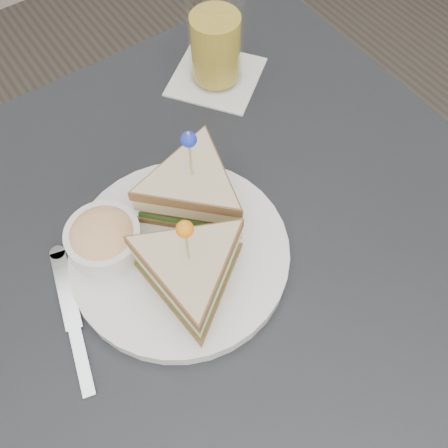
# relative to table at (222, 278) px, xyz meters

# --- Properties ---
(ground_plane) EXTENTS (3.50, 3.50, 0.00)m
(ground_plane) POSITION_rel_table_xyz_m (0.00, 0.00, -0.67)
(ground_plane) COLOR #3F3833
(table) EXTENTS (0.80, 0.80, 0.75)m
(table) POSITION_rel_table_xyz_m (0.00, 0.00, 0.00)
(table) COLOR black
(table) RESTS_ON ground
(plate_meal) EXTENTS (0.31, 0.30, 0.16)m
(plate_meal) POSITION_rel_table_xyz_m (-0.04, 0.03, 0.12)
(plate_meal) COLOR white
(plate_meal) RESTS_ON table
(cutlery_knife) EXTENTS (0.07, 0.19, 0.01)m
(cutlery_knife) POSITION_rel_table_xyz_m (-0.19, 0.02, 0.08)
(cutlery_knife) COLOR silver
(cutlery_knife) RESTS_ON table
(drink_set) EXTENTS (0.18, 0.18, 0.17)m
(drink_set) POSITION_rel_table_xyz_m (0.17, 0.26, 0.15)
(drink_set) COLOR white
(drink_set) RESTS_ON table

